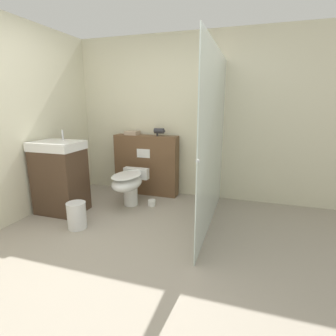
% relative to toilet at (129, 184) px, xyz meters
% --- Properties ---
extents(ground_plane, '(12.00, 12.00, 0.00)m').
position_rel_toilet_xyz_m(ground_plane, '(0.48, -1.24, -0.34)').
color(ground_plane, '#9E9384').
extents(wall_back, '(8.00, 0.06, 2.50)m').
position_rel_toilet_xyz_m(wall_back, '(0.48, 0.79, 0.91)').
color(wall_back, beige).
rests_on(wall_back, ground_plane).
extents(partition_panel, '(1.05, 0.24, 0.97)m').
position_rel_toilet_xyz_m(partition_panel, '(0.03, 0.61, 0.14)').
color(partition_panel, brown).
rests_on(partition_panel, ground_plane).
extents(shower_glass, '(0.04, 1.92, 2.07)m').
position_rel_toilet_xyz_m(shower_glass, '(1.22, -0.20, 0.69)').
color(shower_glass, silver).
rests_on(shower_glass, ground_plane).
extents(toilet, '(0.39, 0.67, 0.51)m').
position_rel_toilet_xyz_m(toilet, '(0.00, 0.00, 0.00)').
color(toilet, white).
rests_on(toilet, ground_plane).
extents(sink_vanity, '(0.62, 0.48, 1.13)m').
position_rel_toilet_xyz_m(sink_vanity, '(-0.80, -0.45, 0.15)').
color(sink_vanity, '#473323').
rests_on(sink_vanity, ground_plane).
extents(hair_drier, '(0.18, 0.09, 0.12)m').
position_rel_toilet_xyz_m(hair_drier, '(0.27, 0.61, 0.71)').
color(hair_drier, '#2D2D33').
rests_on(hair_drier, partition_panel).
extents(folded_towel, '(0.21, 0.20, 0.06)m').
position_rel_toilet_xyz_m(folded_towel, '(-0.21, 0.63, 0.66)').
color(folded_towel, tan).
rests_on(folded_towel, partition_panel).
extents(spare_toilet_roll, '(0.11, 0.11, 0.09)m').
position_rel_toilet_xyz_m(spare_toilet_roll, '(0.31, 0.11, -0.30)').
color(spare_toilet_roll, white).
rests_on(spare_toilet_roll, ground_plane).
extents(waste_bin, '(0.23, 0.23, 0.32)m').
position_rel_toilet_xyz_m(waste_bin, '(-0.29, -0.83, -0.18)').
color(waste_bin, silver).
rests_on(waste_bin, ground_plane).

